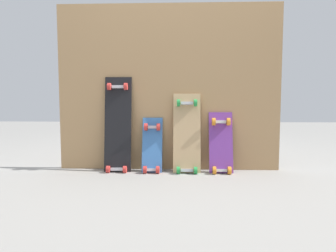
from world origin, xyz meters
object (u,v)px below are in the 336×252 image
skateboard_black (118,128)px  skateboard_purple (221,146)px  skateboard_blue (152,148)px  skateboard_natural (187,137)px

skateboard_black → skateboard_purple: size_ratio=1.53×
skateboard_blue → skateboard_natural: skateboard_natural is taller
skateboard_blue → skateboard_purple: size_ratio=0.92×
skateboard_black → skateboard_purple: 0.92m
skateboard_black → skateboard_natural: bearing=-1.1°
skateboard_black → skateboard_natural: skateboard_black is taller
skateboard_black → skateboard_natural: 0.61m
skateboard_natural → skateboard_purple: 0.31m
skateboard_black → skateboard_blue: bearing=-3.0°
skateboard_black → skateboard_natural: (0.61, -0.01, -0.07)m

